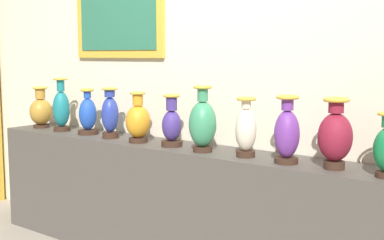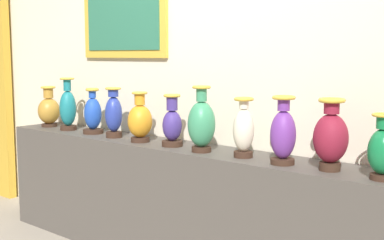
{
  "view_description": "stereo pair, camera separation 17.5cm",
  "coord_description": "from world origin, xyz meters",
  "views": [
    {
      "loc": [
        2.11,
        -2.72,
        1.46
      ],
      "look_at": [
        0.0,
        0.0,
        1.03
      ],
      "focal_mm": 48.86,
      "sensor_mm": 36.0,
      "label": 1
    },
    {
      "loc": [
        2.24,
        -2.61,
        1.46
      ],
      "look_at": [
        0.0,
        0.0,
        1.03
      ],
      "focal_mm": 48.86,
      "sensor_mm": 36.0,
      "label": 2
    }
  ],
  "objects": [
    {
      "name": "vase_ochre",
      "position": [
        -1.62,
        -0.02,
        0.99
      ],
      "size": [
        0.19,
        0.19,
        0.35
      ],
      "color": "#382319",
      "rests_on": "display_shelf"
    },
    {
      "name": "back_wall",
      "position": [
        -0.01,
        0.27,
        1.54
      ],
      "size": [
        6.45,
        0.14,
        3.07
      ],
      "color": "beige",
      "rests_on": "ground_plane"
    },
    {
      "name": "vase_burgundy",
      "position": [
        1.01,
        -0.04,
        1.03
      ],
      "size": [
        0.19,
        0.19,
        0.39
      ],
      "color": "#382319",
      "rests_on": "display_shelf"
    },
    {
      "name": "vase_cobalt",
      "position": [
        -0.73,
        -0.05,
        1.02
      ],
      "size": [
        0.13,
        0.13,
        0.38
      ],
      "color": "#382319",
      "rests_on": "display_shelf"
    },
    {
      "name": "display_shelf",
      "position": [
        0.0,
        0.0,
        0.42
      ],
      "size": [
        3.66,
        0.42,
        0.84
      ],
      "primitive_type": "cube",
      "color": "#4C4742",
      "rests_on": "ground_plane"
    },
    {
      "name": "vase_teal",
      "position": [
        -1.32,
        -0.04,
        1.03
      ],
      "size": [
        0.14,
        0.14,
        0.43
      ],
      "color": "#382319",
      "rests_on": "display_shelf"
    },
    {
      "name": "vase_emerald",
      "position": [
        1.3,
        -0.07,
        0.99
      ],
      "size": [
        0.15,
        0.15,
        0.33
      ],
      "color": "#382319",
      "rests_on": "display_shelf"
    },
    {
      "name": "vase_indigo",
      "position": [
        -0.14,
        -0.04,
        0.99
      ],
      "size": [
        0.14,
        0.14,
        0.35
      ],
      "color": "#382319",
      "rests_on": "display_shelf"
    },
    {
      "name": "vase_sapphire",
      "position": [
        -1.01,
        -0.02,
        0.99
      ],
      "size": [
        0.16,
        0.16,
        0.36
      ],
      "color": "#382319",
      "rests_on": "display_shelf"
    },
    {
      "name": "vase_amber",
      "position": [
        -0.44,
        -0.06,
        1.0
      ],
      "size": [
        0.18,
        0.18,
        0.36
      ],
      "color": "#382319",
      "rests_on": "display_shelf"
    },
    {
      "name": "vase_jade",
      "position": [
        0.14,
        -0.07,
        1.03
      ],
      "size": [
        0.18,
        0.18,
        0.42
      ],
      "color": "#382319",
      "rests_on": "display_shelf"
    },
    {
      "name": "vase_violet",
      "position": [
        0.73,
        -0.06,
        1.02
      ],
      "size": [
        0.15,
        0.15,
        0.39
      ],
      "color": "#382319",
      "rests_on": "display_shelf"
    },
    {
      "name": "vase_ivory",
      "position": [
        0.45,
        -0.04,
        1.01
      ],
      "size": [
        0.13,
        0.13,
        0.36
      ],
      "color": "#382319",
      "rests_on": "display_shelf"
    }
  ]
}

